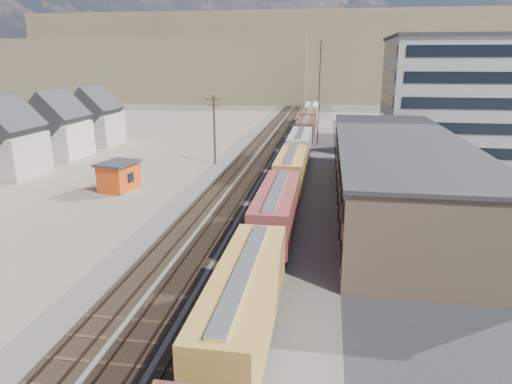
# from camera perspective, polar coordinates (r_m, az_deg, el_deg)

# --- Properties ---
(ground) EXTENTS (300.00, 300.00, 0.00)m
(ground) POSITION_cam_1_polar(r_m,az_deg,el_deg) (27.84, -8.90, -16.30)
(ground) COLOR #6B6356
(ground) RESTS_ON ground
(ballast_bed) EXTENTS (18.00, 200.00, 0.06)m
(ballast_bed) POSITION_cam_1_polar(r_m,az_deg,el_deg) (74.15, 2.79, 4.66)
(ballast_bed) COLOR #4C4742
(ballast_bed) RESTS_ON ground
(dirt_yard) EXTENTS (24.00, 180.00, 0.03)m
(dirt_yard) POSITION_cam_1_polar(r_m,az_deg,el_deg) (69.72, -14.74, 3.38)
(dirt_yard) COLOR brown
(dirt_yard) RESTS_ON ground
(asphalt_lot) EXTENTS (26.00, 120.00, 0.04)m
(asphalt_lot) POSITION_cam_1_polar(r_m,az_deg,el_deg) (60.85, 22.22, 0.87)
(asphalt_lot) COLOR #232326
(asphalt_lot) RESTS_ON ground
(rail_tracks) EXTENTS (11.40, 200.00, 0.24)m
(rail_tracks) POSITION_cam_1_polar(r_m,az_deg,el_deg) (74.19, 2.37, 4.74)
(rail_tracks) COLOR black
(rail_tracks) RESTS_ON ground
(freight_train) EXTENTS (3.00, 119.74, 4.46)m
(freight_train) POSITION_cam_1_polar(r_m,az_deg,el_deg) (60.09, 5.04, 4.56)
(freight_train) COLOR black
(freight_train) RESTS_ON ground
(warehouse) EXTENTS (12.40, 40.40, 7.25)m
(warehouse) POSITION_cam_1_polar(r_m,az_deg,el_deg) (49.11, 17.23, 2.28)
(warehouse) COLOR tan
(warehouse) RESTS_ON ground
(office_tower) EXTENTS (22.60, 18.60, 18.45)m
(office_tower) POSITION_cam_1_polar(r_m,az_deg,el_deg) (80.01, 24.01, 10.84)
(office_tower) COLOR #9E998E
(office_tower) RESTS_ON ground
(utility_pole_north) EXTENTS (2.20, 0.32, 10.00)m
(utility_pole_north) POSITION_cam_1_polar(r_m,az_deg,el_deg) (66.93, -5.23, 7.93)
(utility_pole_north) COLOR #382619
(utility_pole_north) RESTS_ON ground
(radio_mast) EXTENTS (1.20, 0.16, 18.00)m
(radio_mast) POSITION_cam_1_polar(r_m,az_deg,el_deg) (82.46, 7.89, 12.08)
(radio_mast) COLOR black
(radio_mast) RESTS_ON ground
(hills_north) EXTENTS (265.00, 80.00, 32.00)m
(hills_north) POSITION_cam_1_polar(r_m,az_deg,el_deg) (190.31, 6.90, 15.89)
(hills_north) COLOR brown
(hills_north) RESTS_ON ground
(maintenance_shed) EXTENTS (4.40, 5.25, 3.42)m
(maintenance_shed) POSITION_cam_1_polar(r_m,az_deg,el_deg) (55.89, -16.78, 1.94)
(maintenance_shed) COLOR #D04413
(maintenance_shed) RESTS_ON ground
(parked_car_blue) EXTENTS (5.42, 4.23, 1.37)m
(parked_car_blue) POSITION_cam_1_polar(r_m,az_deg,el_deg) (76.12, 18.80, 4.62)
(parked_car_blue) COLOR navy
(parked_car_blue) RESTS_ON ground
(parked_car_far) EXTENTS (1.67, 4.11, 1.40)m
(parked_car_far) POSITION_cam_1_polar(r_m,az_deg,el_deg) (82.13, 23.40, 4.95)
(parked_car_far) COLOR silver
(parked_car_far) RESTS_ON ground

